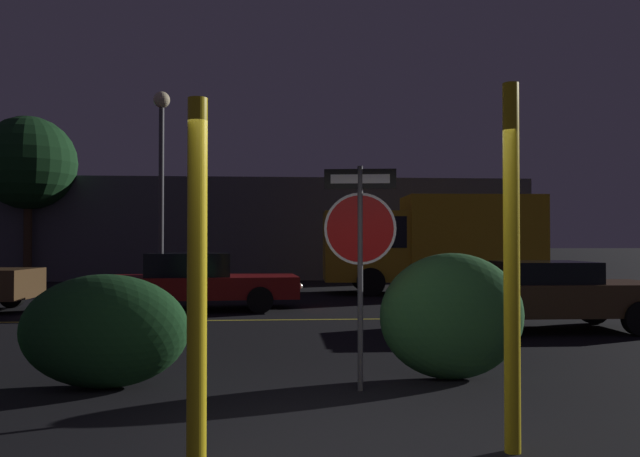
% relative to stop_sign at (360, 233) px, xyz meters
% --- Properties ---
extents(ground_plane, '(260.00, 260.00, 0.00)m').
position_rel_stop_sign_xyz_m(ground_plane, '(-0.33, -2.03, -1.73)').
color(ground_plane, black).
extents(road_center_stripe, '(34.99, 0.12, 0.01)m').
position_rel_stop_sign_xyz_m(road_center_stripe, '(-0.33, 6.15, -1.72)').
color(road_center_stripe, gold).
rests_on(road_center_stripe, ground_plane).
extents(stop_sign, '(0.79, 0.13, 2.46)m').
position_rel_stop_sign_xyz_m(stop_sign, '(0.00, 0.00, 0.00)').
color(stop_sign, '#4C4C51').
rests_on(stop_sign, ground_plane).
extents(yellow_pole_left, '(0.14, 0.14, 2.66)m').
position_rel_stop_sign_xyz_m(yellow_pole_left, '(-1.48, -2.27, -0.39)').
color(yellow_pole_left, yellow).
rests_on(yellow_pole_left, ground_plane).
extents(yellow_pole_right, '(0.12, 0.12, 2.87)m').
position_rel_stop_sign_xyz_m(yellow_pole_right, '(0.91, -2.05, -0.29)').
color(yellow_pole_right, yellow).
rests_on(yellow_pole_right, ground_plane).
extents(hedge_bush_1, '(1.86, 0.96, 1.26)m').
position_rel_stop_sign_xyz_m(hedge_bush_1, '(-2.82, 0.31, -1.09)').
color(hedge_bush_1, '#19421E').
rests_on(hedge_bush_1, ground_plane).
extents(hedge_bush_2, '(1.73, 0.75, 1.49)m').
position_rel_stop_sign_xyz_m(hedge_bush_2, '(1.16, 0.47, -0.98)').
color(hedge_bush_2, '#2D6633').
rests_on(hedge_bush_2, ground_plane).
extents(passing_car_2, '(4.98, 2.27, 1.35)m').
position_rel_stop_sign_xyz_m(passing_car_2, '(-2.87, 8.16, -1.05)').
color(passing_car_2, maroon).
rests_on(passing_car_2, ground_plane).
extents(passing_car_3, '(4.05, 1.82, 1.26)m').
position_rel_stop_sign_xyz_m(passing_car_3, '(4.08, 4.34, -1.07)').
color(passing_car_3, brown).
rests_on(passing_car_3, ground_plane).
extents(delivery_truck, '(6.78, 2.53, 3.04)m').
position_rel_stop_sign_xyz_m(delivery_truck, '(3.86, 12.46, -0.08)').
color(delivery_truck, gold).
rests_on(delivery_truck, ground_plane).
extents(street_lamp, '(0.51, 0.51, 6.25)m').
position_rel_stop_sign_xyz_m(street_lamp, '(-4.47, 12.66, 2.64)').
color(street_lamp, '#4C4C51').
rests_on(street_lamp, ground_plane).
extents(tree_0, '(3.69, 3.69, 6.57)m').
position_rel_stop_sign_xyz_m(tree_0, '(-10.73, 18.55, 2.98)').
color(tree_0, '#422D1E').
rests_on(tree_0, ground_plane).
extents(building_backdrop, '(25.51, 3.91, 4.28)m').
position_rel_stop_sign_xyz_m(building_backdrop, '(-2.88, 20.86, 0.41)').
color(building_backdrop, '#4C4C56').
rests_on(building_backdrop, ground_plane).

